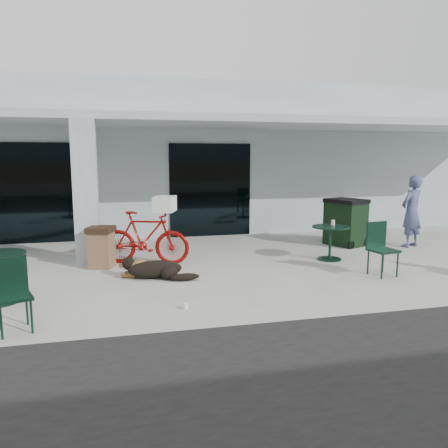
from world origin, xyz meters
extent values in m
plane|color=#BAB8AF|center=(0.00, 0.00, 0.00)|extent=(80.00, 80.00, 0.00)
cube|color=silver|center=(0.00, 8.50, 2.25)|extent=(22.00, 7.00, 4.50)
cube|color=black|center=(-3.20, 4.98, 1.35)|extent=(2.80, 0.06, 2.70)
cube|color=black|center=(1.80, 4.98, 1.35)|extent=(2.40, 0.06, 2.70)
cube|color=silver|center=(-1.50, 2.30, 1.56)|extent=(0.50, 0.50, 3.12)
cube|color=silver|center=(0.00, 3.60, 3.21)|extent=(22.00, 2.80, 0.18)
imported|color=maroon|center=(-0.28, 1.90, 0.58)|extent=(2.01, 1.14, 1.16)
cube|color=white|center=(0.14, 1.75, 1.33)|extent=(0.57, 0.66, 0.33)
cylinder|color=white|center=(0.15, -1.15, 0.05)|extent=(0.10, 0.10, 0.09)
imported|color=#434C70|center=(6.54, 2.20, 0.93)|extent=(0.79, 0.67, 1.86)
cylinder|color=white|center=(3.94, 1.47, 0.83)|extent=(0.10, 0.10, 0.12)
camera|label=1|loc=(-0.76, -7.56, 2.32)|focal=35.00mm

